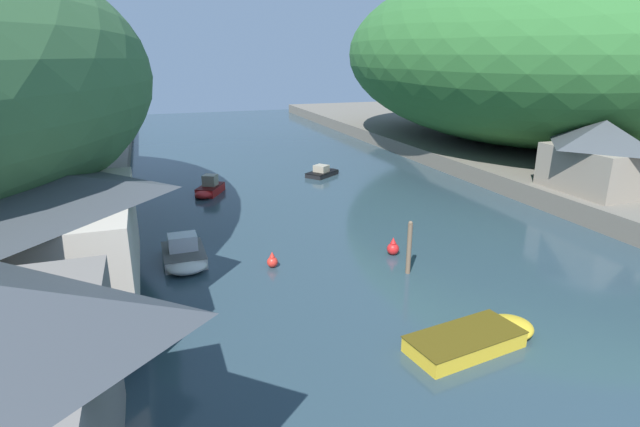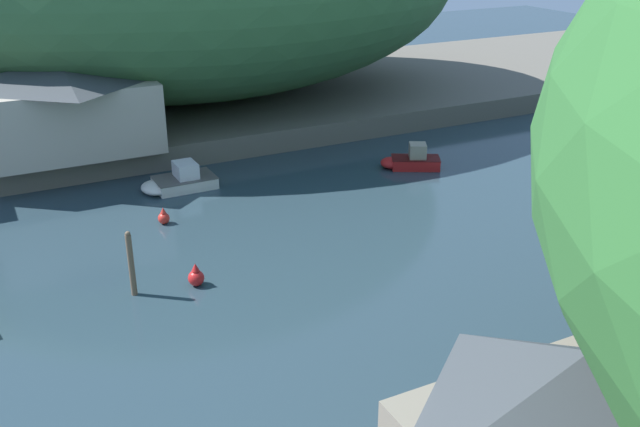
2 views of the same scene
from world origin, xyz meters
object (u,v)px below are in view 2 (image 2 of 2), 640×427
at_px(boat_far_upstream, 588,218).
at_px(channel_buoy_near, 164,217).
at_px(person_on_quay, 123,134).
at_px(boathouse_shed, 64,102).
at_px(channel_buoy_far, 196,277).
at_px(boat_far_right_bank, 178,181).
at_px(boat_yellow_tender, 410,161).

bearing_deg(boat_far_upstream, channel_buoy_near, -63.74).
relative_size(boat_far_upstream, person_on_quay, 2.39).
relative_size(boathouse_shed, boat_far_upstream, 2.60).
bearing_deg(channel_buoy_far, boat_far_upstream, 81.89).
xyz_separation_m(channel_buoy_near, channel_buoy_far, (6.83, -0.53, 0.06)).
xyz_separation_m(boat_far_right_bank, person_on_quay, (-3.85, -1.95, 1.99)).
xyz_separation_m(boat_far_upstream, channel_buoy_near, (-9.59, -18.88, 0.03)).
bearing_deg(person_on_quay, boat_far_right_bank, -54.01).
bearing_deg(boat_yellow_tender, boat_far_upstream, -134.68).
distance_m(boat_far_right_bank, person_on_quay, 4.75).
bearing_deg(channel_buoy_near, boat_far_right_bank, 155.03).
relative_size(boat_far_upstream, channel_buoy_near, 4.64).
distance_m(channel_buoy_near, channel_buoy_far, 6.85).
bearing_deg(boat_yellow_tender, channel_buoy_near, 123.53).
distance_m(boat_yellow_tender, boat_far_upstream, 11.46).
relative_size(boathouse_shed, boat_yellow_tender, 2.74).
bearing_deg(person_on_quay, channel_buoy_far, -83.16).
bearing_deg(channel_buoy_far, boat_far_right_bank, 167.14).
height_order(boat_yellow_tender, boat_far_upstream, boat_yellow_tender).
bearing_deg(boat_far_upstream, channel_buoy_far, -44.91).
relative_size(channel_buoy_near, person_on_quay, 0.51).
distance_m(boat_yellow_tender, person_on_quay, 17.03).
bearing_deg(boat_far_upstream, boat_far_right_bank, -76.40).
height_order(boat_far_right_bank, person_on_quay, person_on_quay).
distance_m(boathouse_shed, boat_far_right_bank, 8.54).
relative_size(boathouse_shed, channel_buoy_near, 12.05).
distance_m(boat_yellow_tender, channel_buoy_near, 15.62).
bearing_deg(channel_buoy_near, boat_far_upstream, 63.06).
height_order(boathouse_shed, channel_buoy_near, boathouse_shed).
bearing_deg(boat_far_right_bank, person_on_quay, 26.13).
xyz_separation_m(boat_far_right_bank, boat_far_upstream, (13.94, 16.85, -0.14)).
relative_size(boathouse_shed, person_on_quay, 6.21).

